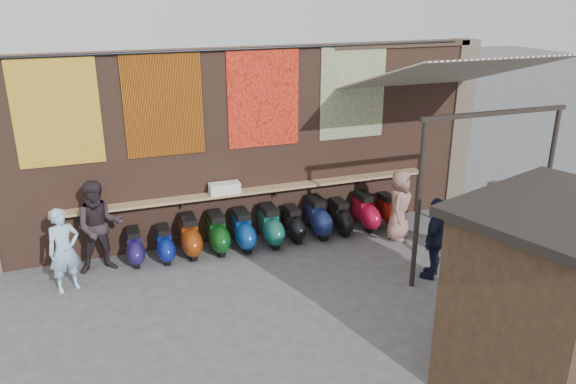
# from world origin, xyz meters

# --- Properties ---
(ground) EXTENTS (70.00, 70.00, 0.00)m
(ground) POSITION_xyz_m (0.00, 0.00, 0.00)
(ground) COLOR #474749
(ground) RESTS_ON ground
(brick_wall) EXTENTS (10.00, 0.40, 4.00)m
(brick_wall) POSITION_xyz_m (0.00, 2.70, 2.00)
(brick_wall) COLOR brown
(brick_wall) RESTS_ON ground
(pier_right) EXTENTS (0.50, 0.50, 4.00)m
(pier_right) POSITION_xyz_m (5.20, 2.70, 2.00)
(pier_right) COLOR #4C4238
(pier_right) RESTS_ON ground
(eating_counter) EXTENTS (8.00, 0.32, 0.05)m
(eating_counter) POSITION_xyz_m (0.00, 2.33, 1.10)
(eating_counter) COLOR #9E7A51
(eating_counter) RESTS_ON brick_wall
(shelf_box) EXTENTS (0.62, 0.27, 0.23)m
(shelf_box) POSITION_xyz_m (-0.62, 2.30, 1.24)
(shelf_box) COLOR white
(shelf_box) RESTS_ON eating_counter
(tapestry_redgold) EXTENTS (1.50, 0.02, 2.00)m
(tapestry_redgold) POSITION_xyz_m (-3.60, 2.48, 3.00)
(tapestry_redgold) COLOR #983B16
(tapestry_redgold) RESTS_ON brick_wall
(tapestry_sun) EXTENTS (1.50, 0.02, 2.00)m
(tapestry_sun) POSITION_xyz_m (-1.70, 2.48, 3.00)
(tapestry_sun) COLOR #C0590B
(tapestry_sun) RESTS_ON brick_wall
(tapestry_orange) EXTENTS (1.50, 0.02, 2.00)m
(tapestry_orange) POSITION_xyz_m (0.30, 2.48, 3.00)
(tapestry_orange) COLOR red
(tapestry_orange) RESTS_ON brick_wall
(tapestry_multi) EXTENTS (1.50, 0.02, 2.00)m
(tapestry_multi) POSITION_xyz_m (2.30, 2.48, 3.00)
(tapestry_multi) COLOR #2B439F
(tapestry_multi) RESTS_ON brick_wall
(hang_rail) EXTENTS (9.50, 0.06, 0.06)m
(hang_rail) POSITION_xyz_m (0.00, 2.47, 3.98)
(hang_rail) COLOR black
(hang_rail) RESTS_ON brick_wall
(scooter_stool_0) EXTENTS (0.32, 0.72, 0.68)m
(scooter_stool_0) POSITION_xyz_m (-2.52, 2.04, 0.34)
(scooter_stool_0) COLOR navy
(scooter_stool_0) RESTS_ON ground
(scooter_stool_1) EXTENTS (0.32, 0.72, 0.68)m
(scooter_stool_1) POSITION_xyz_m (-1.95, 1.96, 0.34)
(scooter_stool_1) COLOR navy
(scooter_stool_1) RESTS_ON ground
(scooter_stool_2) EXTENTS (0.38, 0.85, 0.81)m
(scooter_stool_2) POSITION_xyz_m (-1.44, 2.02, 0.41)
(scooter_stool_2) COLOR #89340C
(scooter_stool_2) RESTS_ON ground
(scooter_stool_3) EXTENTS (0.38, 0.85, 0.80)m
(scooter_stool_3) POSITION_xyz_m (-0.88, 2.00, 0.40)
(scooter_stool_3) COLOR #0D4515
(scooter_stool_3) RESTS_ON ground
(scooter_stool_4) EXTENTS (0.38, 0.84, 0.80)m
(scooter_stool_4) POSITION_xyz_m (-0.36, 1.97, 0.40)
(scooter_stool_4) COLOR navy
(scooter_stool_4) RESTS_ON ground
(scooter_stool_5) EXTENTS (0.39, 0.86, 0.82)m
(scooter_stool_5) POSITION_xyz_m (0.24, 1.96, 0.41)
(scooter_stool_5) COLOR #165A4D
(scooter_stool_5) RESTS_ON ground
(scooter_stool_6) EXTENTS (0.34, 0.75, 0.71)m
(scooter_stool_6) POSITION_xyz_m (0.78, 2.02, 0.35)
(scooter_stool_6) COLOR black
(scooter_stool_6) RESTS_ON ground
(scooter_stool_7) EXTENTS (0.40, 0.89, 0.84)m
(scooter_stool_7) POSITION_xyz_m (1.34, 2.03, 0.42)
(scooter_stool_7) COLOR #141F4C
(scooter_stool_7) RESTS_ON ground
(scooter_stool_8) EXTENTS (0.35, 0.77, 0.73)m
(scooter_stool_8) POSITION_xyz_m (1.87, 2.00, 0.36)
(scooter_stool_8) COLOR black
(scooter_stool_8) RESTS_ON ground
(scooter_stool_9) EXTENTS (0.38, 0.85, 0.80)m
(scooter_stool_9) POSITION_xyz_m (2.49, 2.01, 0.40)
(scooter_stool_9) COLOR #B80E2E
(scooter_stool_9) RESTS_ON ground
(scooter_stool_10) EXTENTS (0.33, 0.74, 0.70)m
(scooter_stool_10) POSITION_xyz_m (3.06, 2.02, 0.35)
(scooter_stool_10) COLOR maroon
(scooter_stool_10) RESTS_ON ground
(diner_left) EXTENTS (0.65, 0.53, 1.54)m
(diner_left) POSITION_xyz_m (-3.75, 1.40, 0.77)
(diner_left) COLOR #9AC1E0
(diner_left) RESTS_ON ground
(diner_right) EXTENTS (0.90, 0.72, 1.80)m
(diner_right) POSITION_xyz_m (-3.12, 1.94, 0.90)
(diner_right) COLOR #2A2026
(diner_right) RESTS_ON ground
(shopper_navy) EXTENTS (0.95, 0.87, 1.56)m
(shopper_navy) POSITION_xyz_m (2.64, -0.42, 0.78)
(shopper_navy) COLOR black
(shopper_navy) RESTS_ON ground
(shopper_grey) EXTENTS (1.29, 0.87, 1.85)m
(shopper_grey) POSITION_xyz_m (3.76, -0.67, 0.92)
(shopper_grey) COLOR #504F53
(shopper_grey) RESTS_ON ground
(shopper_tan) EXTENTS (0.87, 0.88, 1.53)m
(shopper_tan) POSITION_xyz_m (2.91, 1.29, 0.76)
(shopper_tan) COLOR #94685E
(shopper_tan) RESTS_ON ground
(market_stall) EXTENTS (2.74, 2.37, 2.51)m
(market_stall) POSITION_xyz_m (2.21, -3.51, 1.25)
(market_stall) COLOR black
(market_stall) RESTS_ON ground
(stall_roof) EXTENTS (3.09, 2.71, 0.12)m
(stall_roof) POSITION_xyz_m (2.21, -3.51, 2.57)
(stall_roof) COLOR black
(stall_roof) RESTS_ON market_stall
(stall_sign) EXTENTS (1.15, 0.41, 0.50)m
(stall_sign) POSITION_xyz_m (1.93, -2.65, 1.82)
(stall_sign) COLOR gold
(stall_sign) RESTS_ON market_stall
(stall_shelf) EXTENTS (1.86, 0.69, 0.06)m
(stall_shelf) POSITION_xyz_m (1.93, -2.65, 0.92)
(stall_shelf) COLOR #473321
(stall_shelf) RESTS_ON market_stall
(awning_canvas) EXTENTS (3.20, 3.28, 0.97)m
(awning_canvas) POSITION_xyz_m (3.50, 0.90, 3.55)
(awning_canvas) COLOR beige
(awning_canvas) RESTS_ON brick_wall
(awning_ledger) EXTENTS (3.30, 0.08, 0.12)m
(awning_ledger) POSITION_xyz_m (3.50, 2.49, 3.95)
(awning_ledger) COLOR #33261C
(awning_ledger) RESTS_ON brick_wall
(awning_header) EXTENTS (3.00, 0.08, 0.08)m
(awning_header) POSITION_xyz_m (3.50, -0.60, 3.08)
(awning_header) COLOR black
(awning_header) RESTS_ON awning_post_left
(awning_post_left) EXTENTS (0.09, 0.09, 3.10)m
(awning_post_left) POSITION_xyz_m (2.10, -0.60, 1.55)
(awning_post_left) COLOR black
(awning_post_left) RESTS_ON ground
(awning_post_right) EXTENTS (0.09, 0.09, 3.10)m
(awning_post_right) POSITION_xyz_m (4.90, -0.60, 1.55)
(awning_post_right) COLOR black
(awning_post_right) RESTS_ON ground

